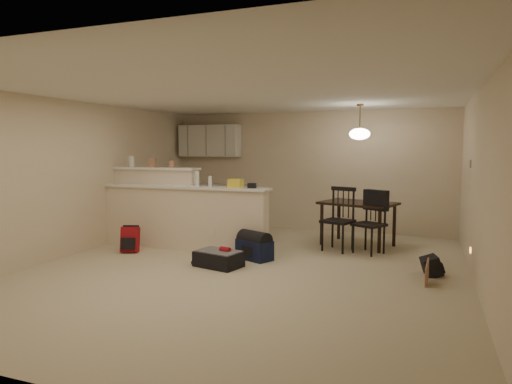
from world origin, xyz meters
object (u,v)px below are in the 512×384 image
at_px(navy_duffel, 254,250).
at_px(dining_table, 358,207).
at_px(pendant_lamp, 360,133).
at_px(black_daypack, 431,266).
at_px(suitcase, 219,259).
at_px(dining_chair_near, 338,219).
at_px(red_backpack, 130,240).
at_px(dining_chair_far, 369,223).

bearing_deg(navy_duffel, dining_table, 75.09).
bearing_deg(pendant_lamp, navy_duffel, -130.11).
relative_size(dining_table, pendant_lamp, 2.32).
relative_size(navy_duffel, black_daypack, 1.93).
bearing_deg(suitcase, dining_chair_near, 62.53).
bearing_deg(navy_duffel, red_backpack, -147.79).
distance_m(dining_chair_near, red_backpack, 3.50).
distance_m(dining_chair_far, red_backpack, 3.97).
xyz_separation_m(dining_table, dining_chair_far, (0.26, -0.56, -0.18)).
relative_size(dining_table, suitcase, 2.18).
height_order(navy_duffel, black_daypack, navy_duffel).
bearing_deg(dining_chair_near, pendant_lamp, 81.39).
xyz_separation_m(pendant_lamp, dining_chair_far, (0.26, -0.56, -1.48)).
bearing_deg(suitcase, pendant_lamp, 65.74).
bearing_deg(dining_chair_near, dining_chair_far, 14.17).
distance_m(pendant_lamp, suitcase, 3.35).
distance_m(dining_chair_far, suitcase, 2.58).
bearing_deg(suitcase, black_daypack, 24.77).
bearing_deg(dining_chair_far, dining_table, 143.50).
height_order(dining_table, dining_chair_near, dining_chair_near).
xyz_separation_m(pendant_lamp, black_daypack, (1.23, -1.61, -1.86)).
bearing_deg(dining_chair_far, navy_duffel, -118.41).
distance_m(dining_table, suitcase, 2.84).
xyz_separation_m(pendant_lamp, suitcase, (-1.69, -2.20, -1.88)).
xyz_separation_m(dining_chair_far, red_backpack, (-3.74, -1.31, -0.30)).
distance_m(suitcase, red_backpack, 1.82).
xyz_separation_m(pendant_lamp, navy_duffel, (-1.36, -1.61, -1.84)).
relative_size(dining_table, dining_chair_near, 1.34).
height_order(dining_chair_far, suitcase, dining_chair_far).
bearing_deg(pendant_lamp, suitcase, -127.51).
relative_size(dining_chair_near, suitcase, 1.63).
bearing_deg(black_daypack, red_backpack, 78.69).
bearing_deg(suitcase, navy_duffel, 73.79).
height_order(pendant_lamp, black_daypack, pendant_lamp).
relative_size(pendant_lamp, red_backpack, 1.47).
bearing_deg(dining_table, navy_duffel, -113.49).
xyz_separation_m(pendant_lamp, red_backpack, (-3.48, -1.87, -1.78)).
bearing_deg(red_backpack, navy_duffel, -12.09).
distance_m(red_backpack, black_daypack, 4.71).
xyz_separation_m(suitcase, red_backpack, (-1.79, 0.33, 0.10)).
bearing_deg(dining_chair_far, red_backpack, -132.05).
distance_m(dining_table, dining_chair_far, 0.65).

